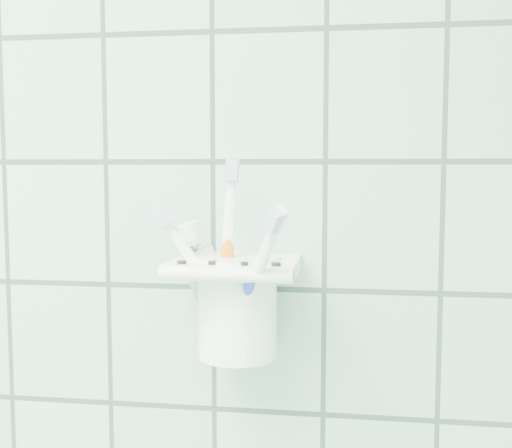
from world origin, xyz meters
TOP-DOWN VIEW (x-y plane):
  - holder_bracket at (0.66, 1.15)m, footprint 0.13×0.11m
  - cup at (0.66, 1.16)m, footprint 0.09×0.09m
  - toothbrush_pink at (0.68, 1.15)m, footprint 0.09×0.02m
  - toothbrush_blue at (0.65, 1.14)m, footprint 0.02×0.03m
  - toothbrush_orange at (0.65, 1.16)m, footprint 0.07×0.10m
  - toothpaste_tube at (0.65, 1.17)m, footprint 0.07×0.04m

SIDE VIEW (x-z plane):
  - cup at x=0.66m, z-range 1.19..1.30m
  - toothpaste_tube at x=0.65m, z-range 1.20..1.35m
  - holder_bracket at x=0.66m, z-range 1.26..1.30m
  - toothbrush_pink at x=0.68m, z-range 1.20..1.37m
  - toothbrush_orange at x=0.65m, z-range 1.20..1.39m
  - toothbrush_blue at x=0.65m, z-range 1.19..1.40m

